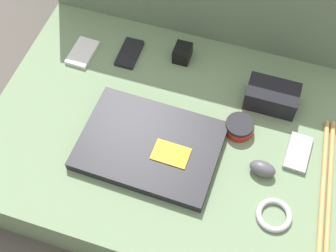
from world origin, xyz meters
TOP-DOWN VIEW (x-y plane):
  - ground_plane at (0.00, 0.00)m, footprint 8.00×8.00m
  - couch_seat at (0.00, 0.00)m, footprint 0.94×0.68m
  - laptop at (-0.03, -0.07)m, footprint 0.35×0.26m
  - computer_mouse at (0.26, -0.04)m, footprint 0.07×0.05m
  - speaker_puck at (0.17, 0.06)m, footprint 0.08×0.08m
  - phone_silver at (-0.31, 0.17)m, footprint 0.07×0.11m
  - phone_black at (-0.19, 0.21)m, footprint 0.06×0.11m
  - phone_small at (0.33, 0.03)m, footprint 0.06×0.11m
  - camera_pouch at (0.24, 0.17)m, footprint 0.14×0.08m
  - charger_brick at (-0.04, 0.24)m, footprint 0.05×0.06m
  - cable_coil at (0.31, -0.15)m, footprint 0.09×0.09m
  - drumstick_pair at (0.41, -0.03)m, footprint 0.06×0.37m

SIDE VIEW (x-z plane):
  - ground_plane at x=0.00m, z-range 0.00..0.00m
  - couch_seat at x=0.00m, z-range 0.00..0.14m
  - phone_silver at x=-0.31m, z-range 0.14..0.15m
  - phone_small at x=0.33m, z-range 0.14..0.15m
  - phone_black at x=-0.19m, z-range 0.14..0.15m
  - drumstick_pair at x=0.41m, z-range 0.14..0.15m
  - cable_coil at x=0.31m, z-range 0.14..0.15m
  - laptop at x=-0.03m, z-range 0.14..0.17m
  - speaker_puck at x=0.17m, z-range 0.14..0.17m
  - computer_mouse at x=0.26m, z-range 0.14..0.18m
  - charger_brick at x=-0.04m, z-range 0.14..0.18m
  - camera_pouch at x=0.24m, z-range 0.14..0.20m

